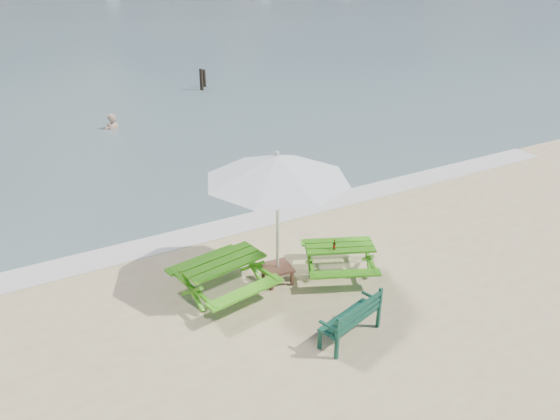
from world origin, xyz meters
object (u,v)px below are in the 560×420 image
side_table (277,274)px  picnic_table_left (223,278)px  beer_bottle (334,246)px  picnic_table_right (339,259)px  park_bench (350,326)px  swimmer (113,137)px  patio_umbrella (277,167)px

side_table → picnic_table_left: bearing=173.2°
picnic_table_left → beer_bottle: beer_bottle is taller
picnic_table_right → picnic_table_left: bearing=169.1°
side_table → beer_bottle: size_ratio=2.71×
picnic_table_right → beer_bottle: 0.48m
picnic_table_left → picnic_table_right: 2.46m
park_bench → side_table: (-0.23, 2.17, -0.05)m
picnic_table_right → side_table: 1.33m
park_bench → swimmer: size_ratio=0.75×
swimmer → side_table: bearing=-88.6°
swimmer → patio_umbrella: bearing=-88.6°
picnic_table_right → side_table: size_ratio=3.29×
beer_bottle → swimmer: beer_bottle is taller
park_bench → swimmer: (-0.54, 14.50, -0.56)m
picnic_table_left → side_table: (1.14, -0.13, -0.18)m
picnic_table_left → park_bench: bearing=-59.3°
picnic_table_right → side_table: picnic_table_right is taller
picnic_table_right → park_bench: park_bench is taller
side_table → swimmer: swimmer is taller
side_table → patio_umbrella: 2.32m
picnic_table_right → swimmer: (-1.59, 12.66, -0.65)m
picnic_table_right → swimmer: size_ratio=1.12×
park_bench → patio_umbrella: 3.15m
picnic_table_left → swimmer: (0.83, 12.19, -0.69)m
patio_umbrella → swimmer: (-0.31, 12.33, -2.83)m
side_table → swimmer: bearing=91.4°
swimmer → beer_bottle: bearing=-83.8°
picnic_table_left → side_table: bearing=-6.8°
picnic_table_right → beer_bottle: bearing=-153.8°
park_bench → beer_bottle: beer_bottle is taller
patio_umbrella → swimmer: patio_umbrella is taller
park_bench → patio_umbrella: patio_umbrella is taller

